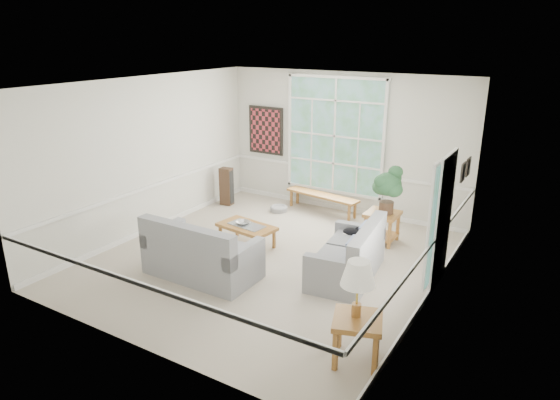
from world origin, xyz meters
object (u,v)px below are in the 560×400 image
at_px(loveseat_front, 202,247).
at_px(end_table, 382,227).
at_px(coffee_table, 247,235).
at_px(side_table, 357,339).
at_px(loveseat_right, 347,250).

height_order(loveseat_front, end_table, loveseat_front).
bearing_deg(end_table, coffee_table, -144.96).
bearing_deg(side_table, loveseat_right, 117.11).
bearing_deg(coffee_table, end_table, 42.91).
distance_m(loveseat_right, loveseat_front, 2.31).
bearing_deg(side_table, end_table, 105.70).
bearing_deg(loveseat_front, side_table, -15.03).
relative_size(loveseat_right, end_table, 2.83).
relative_size(coffee_table, end_table, 1.82).
bearing_deg(loveseat_front, end_table, 54.27).
xyz_separation_m(loveseat_front, end_table, (2.00, 2.79, -0.20)).
bearing_deg(coffee_table, loveseat_right, 2.97).
bearing_deg(loveseat_right, loveseat_front, -156.51).
relative_size(loveseat_front, side_table, 3.11).
relative_size(loveseat_front, end_table, 3.08).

